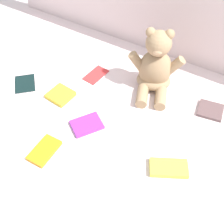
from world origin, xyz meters
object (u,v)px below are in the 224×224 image
Objects in this scene: teddy_bear at (155,68)px; book_case_1 at (25,83)px; book_case_2 at (169,168)px; book_case_5 at (61,95)px; book_case_0 at (44,151)px; book_case_4 at (87,125)px; book_case_7 at (96,75)px; book_case_3 at (210,110)px.

book_case_1 is at bearing -171.57° from teddy_bear.
book_case_1 is 0.74m from book_case_2.
book_case_2 and book_case_5 have the same top height.
book_case_5 is at bearing 114.03° from book_case_0.
teddy_bear is 0.43m from book_case_2.
book_case_4 reaches higher than book_case_1.
teddy_bear is at bearing -44.35° from book_case_5.
book_case_5 is 0.20m from book_case_7.
book_case_3 reaches higher than book_case_1.
book_case_2 is 1.35× the size of book_case_3.
book_case_3 is at bearing -167.58° from book_case_7.
book_case_3 is at bearing -33.79° from book_case_2.
book_case_5 is (-0.12, 0.26, 0.00)m from book_case_0.
book_case_0 is at bearing -80.76° from book_case_1.
book_case_2 reaches higher than book_case_3.
book_case_1 is 0.95× the size of book_case_7.
book_case_4 is 1.00× the size of book_case_7.
book_case_7 is at bearing -3.15° from book_case_3.
book_case_4 is (0.37, -0.06, 0.00)m from book_case_1.
book_case_0 is 0.39m from book_case_1.
book_case_3 is 0.51m from book_case_4.
book_case_5 is (-0.58, -0.25, 0.00)m from book_case_3.
teddy_bear reaches higher than book_case_0.
book_case_3 reaches higher than book_case_7.
teddy_bear reaches higher than book_case_1.
book_case_5 reaches higher than book_case_7.
book_case_5 is at bearing 52.95° from book_case_2.
book_case_5 is at bearing 13.79° from book_case_3.
book_case_7 is (-0.06, 0.45, -0.00)m from book_case_0.
book_case_1 is 0.32m from book_case_7.
teddy_bear is 2.14× the size of book_case_2.
book_case_5 is at bearing 12.01° from book_case_4.
book_case_0 is 0.46m from book_case_7.
book_case_0 is 1.06× the size of book_case_4.
book_case_2 is 0.36m from book_case_4.
book_case_3 is at bearing -61.01° from book_case_5.
book_case_2 is 0.55m from book_case_5.
book_case_4 is (-0.36, 0.02, -0.00)m from book_case_2.
book_case_2 is at bearing 20.32° from book_case_0.
book_case_7 is at bearing -10.52° from book_case_5.
teddy_bear is 0.37m from book_case_4.
book_case_2 is at bearing -93.59° from book_case_5.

